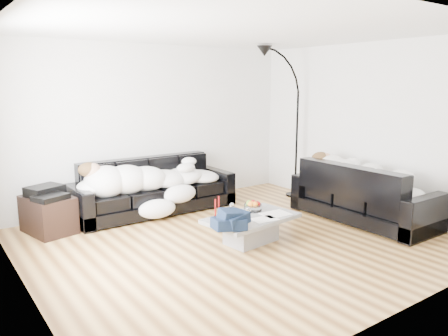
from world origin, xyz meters
TOP-DOWN VIEW (x-y plane):
  - ground at (0.00, 0.00)m, footprint 5.00×5.00m
  - wall_back at (0.00, 2.25)m, footprint 5.00×0.02m
  - wall_left at (-2.50, 0.00)m, footprint 0.02×4.50m
  - wall_right at (2.50, 0.00)m, footprint 0.02×4.50m
  - ceiling at (0.00, 0.00)m, footprint 5.00×5.00m
  - sofa_back at (-0.28, 1.77)m, footprint 2.51×0.87m
  - sofa_right at (2.02, -0.38)m, footprint 0.90×2.10m
  - sleeper_back at (-0.28, 1.72)m, footprint 2.13×0.73m
  - sleeper_right at (2.02, -0.38)m, footprint 0.76×1.80m
  - teal_cushion at (1.96, 0.27)m, footprint 0.42×0.38m
  - coffee_table at (0.10, -0.15)m, footprint 1.24×0.81m
  - fruit_bowl at (0.27, 0.03)m, footprint 0.29×0.29m
  - wine_glass_a at (-0.09, 0.00)m, footprint 0.09×0.09m
  - wine_glass_b at (-0.23, -0.14)m, footprint 0.08×0.08m
  - wine_glass_c at (0.01, -0.20)m, footprint 0.08×0.08m
  - candle_left at (-0.30, 0.06)m, footprint 0.05×0.05m
  - candle_right at (-0.24, 0.07)m, footprint 0.06×0.06m
  - newspaper_a at (0.41, -0.26)m, footprint 0.37×0.30m
  - newspaper_b at (0.15, -0.34)m, footprint 0.33×0.25m
  - navy_jacket at (-0.37, -0.41)m, footprint 0.39×0.33m
  - shoes at (0.43, -0.01)m, footprint 0.53×0.47m
  - av_cabinet at (-1.89, 1.73)m, footprint 0.64×0.81m
  - stereo at (-1.89, 1.73)m, footprint 0.54×0.48m
  - floor_lamp at (2.23, 1.22)m, footprint 0.88×0.56m

SIDE VIEW (x-z plane):
  - ground at x=0.00m, z-range 0.00..0.00m
  - shoes at x=0.43m, z-range 0.00..0.10m
  - coffee_table at x=0.10m, z-range 0.00..0.34m
  - av_cabinet at x=-1.89m, z-range 0.00..0.50m
  - newspaper_a at x=0.41m, z-range 0.34..0.35m
  - newspaper_b at x=0.15m, z-range 0.34..0.35m
  - sofa_back at x=-0.28m, z-range 0.00..0.82m
  - fruit_bowl at x=0.27m, z-range 0.34..0.48m
  - wine_glass_c at x=0.01m, z-range 0.34..0.49m
  - wine_glass_a at x=-0.09m, z-range 0.34..0.51m
  - sofa_right at x=2.02m, z-range 0.00..0.85m
  - wine_glass_b at x=-0.23m, z-range 0.34..0.51m
  - candle_left at x=-0.30m, z-range 0.34..0.57m
  - candle_right at x=-0.24m, z-range 0.34..0.60m
  - navy_jacket at x=-0.37m, z-range 0.42..0.61m
  - stereo at x=-1.89m, z-range 0.50..0.63m
  - sleeper_back at x=-0.28m, z-range 0.42..0.85m
  - sleeper_right at x=2.02m, z-range 0.42..0.86m
  - teal_cushion at x=1.96m, z-range 0.62..0.82m
  - floor_lamp at x=2.23m, z-range 0.00..2.26m
  - wall_back at x=0.00m, z-range 0.00..2.60m
  - wall_left at x=-2.50m, z-range 0.00..2.60m
  - wall_right at x=2.50m, z-range 0.00..2.60m
  - ceiling at x=0.00m, z-range 2.60..2.60m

